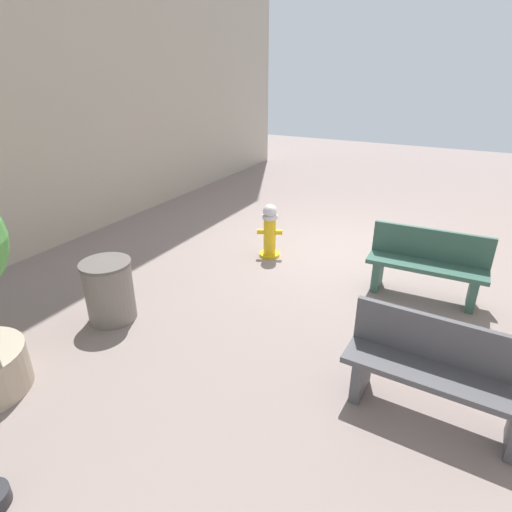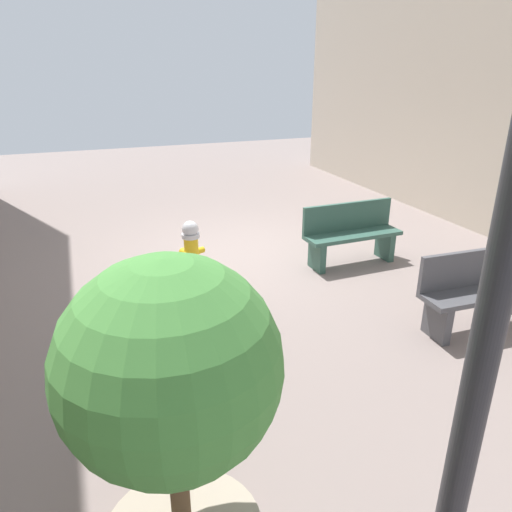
# 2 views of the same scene
# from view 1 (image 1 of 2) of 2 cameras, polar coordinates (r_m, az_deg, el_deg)

# --- Properties ---
(ground_plane) EXTENTS (23.40, 23.40, 0.00)m
(ground_plane) POSITION_cam_1_polar(r_m,az_deg,el_deg) (7.50, 11.22, 0.87)
(ground_plane) COLOR gray
(fire_hydrant) EXTENTS (0.43, 0.41, 0.92)m
(fire_hydrant) POSITION_cam_1_polar(r_m,az_deg,el_deg) (6.96, 1.90, 3.53)
(fire_hydrant) COLOR gold
(fire_hydrant) RESTS_ON ground_plane
(bench_near) EXTENTS (1.56, 0.47, 0.95)m
(bench_near) POSITION_cam_1_polar(r_m,az_deg,el_deg) (6.18, 22.40, -0.94)
(bench_near) COLOR #33594C
(bench_near) RESTS_ON ground_plane
(bench_far) EXTENTS (1.66, 0.51, 0.95)m
(bench_far) POSITION_cam_1_polar(r_m,az_deg,el_deg) (4.16, 23.87, -14.18)
(bench_far) COLOR #4C4C51
(bench_far) RESTS_ON ground_plane
(trash_bin) EXTENTS (0.62, 0.62, 0.79)m
(trash_bin) POSITION_cam_1_polar(r_m,az_deg,el_deg) (5.53, -19.48, -4.50)
(trash_bin) COLOR slate
(trash_bin) RESTS_ON ground_plane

